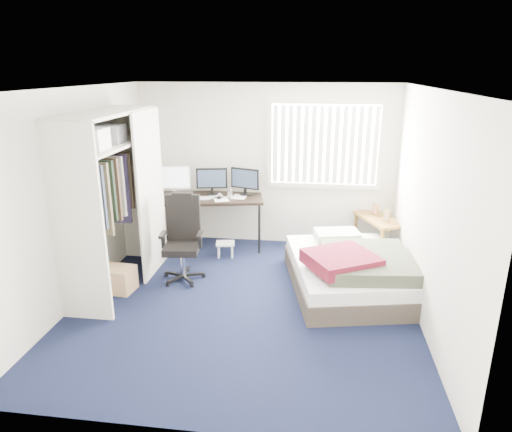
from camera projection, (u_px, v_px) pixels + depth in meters
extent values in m
plane|color=black|center=(245.00, 302.00, 5.53)|extent=(4.20, 4.20, 0.00)
plane|color=silver|center=(265.00, 165.00, 7.12)|extent=(4.00, 0.00, 4.00)
plane|color=silver|center=(196.00, 288.00, 3.16)|extent=(4.00, 0.00, 4.00)
plane|color=silver|center=(77.00, 197.00, 5.40)|extent=(0.00, 4.20, 4.20)
plane|color=silver|center=(428.00, 210.00, 4.89)|extent=(0.00, 4.20, 4.20)
plane|color=white|center=(243.00, 88.00, 4.75)|extent=(4.20, 4.20, 0.00)
cube|color=white|center=(325.00, 145.00, 6.88)|extent=(1.60, 0.02, 1.20)
cube|color=beige|center=(327.00, 102.00, 6.65)|extent=(1.72, 0.06, 0.06)
cube|color=beige|center=(323.00, 186.00, 7.04)|extent=(1.72, 0.06, 0.06)
cube|color=white|center=(325.00, 145.00, 6.82)|extent=(1.60, 0.04, 1.16)
cube|color=beige|center=(77.00, 226.00, 4.84)|extent=(0.60, 0.04, 2.20)
cube|color=beige|center=(140.00, 185.00, 6.53)|extent=(0.60, 0.04, 2.20)
cube|color=beige|center=(105.00, 113.00, 5.35)|extent=(0.60, 1.80, 0.04)
cube|color=beige|center=(108.00, 145.00, 5.46)|extent=(0.56, 1.74, 0.03)
cylinder|color=silver|center=(109.00, 155.00, 5.50)|extent=(0.03, 1.72, 0.03)
cube|color=#26262B|center=(109.00, 193.00, 5.55)|extent=(0.38, 1.10, 0.90)
cube|color=beige|center=(151.00, 194.00, 6.07)|extent=(0.03, 0.90, 2.20)
cube|color=white|center=(89.00, 139.00, 5.00)|extent=(0.38, 0.30, 0.24)
cube|color=gray|center=(109.00, 134.00, 5.47)|extent=(0.34, 0.28, 0.22)
cube|color=black|center=(208.00, 198.00, 7.02)|extent=(1.77, 1.07, 0.04)
cylinder|color=black|center=(157.00, 231.00, 6.79)|extent=(0.04, 0.04, 0.77)
cylinder|color=black|center=(163.00, 217.00, 7.41)|extent=(0.04, 0.04, 0.77)
cylinder|color=black|center=(259.00, 229.00, 6.88)|extent=(0.04, 0.04, 0.77)
cylinder|color=black|center=(257.00, 216.00, 7.50)|extent=(0.04, 0.04, 0.77)
cube|color=white|center=(174.00, 178.00, 7.02)|extent=(0.50, 0.13, 0.36)
cube|color=white|center=(174.00, 178.00, 7.02)|extent=(0.44, 0.09, 0.31)
cube|color=black|center=(212.00, 178.00, 7.06)|extent=(0.48, 0.12, 0.32)
cube|color=#1E2838|center=(212.00, 178.00, 7.06)|extent=(0.42, 0.09, 0.27)
cube|color=black|center=(245.00, 178.00, 7.05)|extent=(0.48, 0.12, 0.32)
cube|color=#1E2838|center=(245.00, 178.00, 7.05)|extent=(0.42, 0.09, 0.27)
cube|color=white|center=(197.00, 198.00, 6.90)|extent=(0.42, 0.21, 0.02)
cube|color=black|center=(219.00, 198.00, 6.91)|extent=(0.08, 0.11, 0.02)
cylinder|color=silver|center=(230.00, 192.00, 6.95)|extent=(0.08, 0.08, 0.16)
cube|color=white|center=(208.00, 197.00, 7.01)|extent=(0.35, 0.33, 0.00)
cube|color=black|center=(183.00, 275.00, 6.11)|extent=(0.60, 0.60, 0.11)
cylinder|color=silver|center=(183.00, 262.00, 6.05)|extent=(0.05, 0.05, 0.36)
cube|color=black|center=(182.00, 248.00, 5.98)|extent=(0.50, 0.50, 0.09)
cube|color=black|center=(183.00, 217.00, 6.07)|extent=(0.46, 0.14, 0.63)
cube|color=black|center=(182.00, 198.00, 5.99)|extent=(0.28, 0.14, 0.14)
cube|color=black|center=(163.00, 234.00, 5.93)|extent=(0.09, 0.26, 0.04)
cube|color=black|center=(200.00, 235.00, 5.92)|extent=(0.09, 0.26, 0.04)
cube|color=white|center=(225.00, 243.00, 6.80)|extent=(0.30, 0.26, 0.03)
cylinder|color=white|center=(219.00, 252.00, 6.76)|extent=(0.03, 0.03, 0.20)
cylinder|color=white|center=(219.00, 248.00, 6.90)|extent=(0.03, 0.03, 0.20)
cylinder|color=white|center=(232.00, 252.00, 6.77)|extent=(0.03, 0.03, 0.20)
cylinder|color=white|center=(232.00, 248.00, 6.91)|extent=(0.03, 0.03, 0.20)
cube|color=brown|center=(379.00, 219.00, 6.75)|extent=(0.74, 0.95, 0.04)
cube|color=brown|center=(381.00, 248.00, 6.44)|extent=(0.05, 0.05, 0.55)
cube|color=brown|center=(355.00, 231.00, 7.14)|extent=(0.05, 0.05, 0.55)
cube|color=brown|center=(403.00, 246.00, 6.53)|extent=(0.05, 0.05, 0.55)
cube|color=brown|center=(375.00, 228.00, 7.24)|extent=(0.05, 0.05, 0.55)
cube|color=brown|center=(387.00, 216.00, 6.54)|extent=(0.08, 0.14, 0.18)
cube|color=brown|center=(376.00, 210.00, 6.83)|extent=(0.08, 0.14, 0.18)
cube|color=#3F352D|center=(348.00, 279.00, 5.86)|extent=(1.74, 2.09, 0.24)
cube|color=white|center=(349.00, 265.00, 5.80)|extent=(1.69, 2.05, 0.17)
cube|color=#B2B7A9|center=(337.00, 236.00, 6.36)|extent=(0.67, 0.51, 0.14)
cube|color=#313629|center=(367.00, 262.00, 5.52)|extent=(1.15, 1.25, 0.18)
cube|color=#510D18|center=(341.00, 260.00, 5.38)|extent=(1.00, 0.98, 0.16)
cube|color=#A57952|center=(117.00, 279.00, 5.77)|extent=(0.45, 0.36, 0.31)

